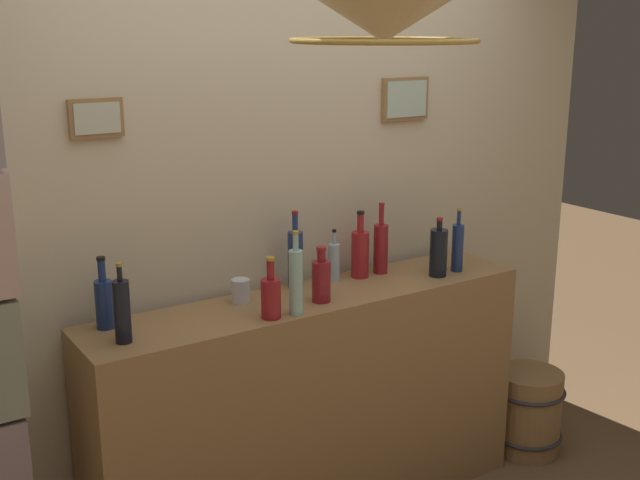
% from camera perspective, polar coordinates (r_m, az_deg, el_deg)
% --- Properties ---
extents(panelled_rear_partition, '(3.55, 0.15, 2.55)m').
position_cam_1_polar(panelled_rear_partition, '(3.42, -2.95, 2.61)').
color(panelled_rear_partition, beige).
rests_on(panelled_rear_partition, ground).
extents(bar_shelf_unit, '(1.96, 0.39, 1.01)m').
position_cam_1_polar(bar_shelf_unit, '(3.49, -0.46, -11.90)').
color(bar_shelf_unit, '#9E7547').
rests_on(bar_shelf_unit, ground).
extents(liquor_bottle_whiskey, '(0.07, 0.07, 0.32)m').
position_cam_1_polar(liquor_bottle_whiskey, '(3.57, 4.37, -0.52)').
color(liquor_bottle_whiskey, maroon).
rests_on(liquor_bottle_whiskey, bar_shelf_unit).
extents(liquor_bottle_vermouth, '(0.07, 0.07, 0.27)m').
position_cam_1_polar(liquor_bottle_vermouth, '(3.02, -15.22, -4.28)').
color(liquor_bottle_vermouth, navy).
rests_on(liquor_bottle_vermouth, bar_shelf_unit).
extents(liquor_bottle_brandy, '(0.05, 0.05, 0.29)m').
position_cam_1_polar(liquor_bottle_brandy, '(3.64, 9.83, -0.48)').
color(liquor_bottle_brandy, navy).
rests_on(liquor_bottle_brandy, bar_shelf_unit).
extents(liquor_bottle_port, '(0.07, 0.07, 0.33)m').
position_cam_1_polar(liquor_bottle_port, '(3.36, -1.77, -1.28)').
color(liquor_bottle_port, navy).
rests_on(liquor_bottle_port, bar_shelf_unit).
extents(liquor_bottle_sherry, '(0.05, 0.05, 0.23)m').
position_cam_1_polar(liquor_bottle_sherry, '(3.47, 1.02, -1.52)').
color(liquor_bottle_sherry, '#A7C2D1').
rests_on(liquor_bottle_sherry, bar_shelf_unit).
extents(liquor_bottle_rye, '(0.06, 0.06, 0.29)m').
position_cam_1_polar(liquor_bottle_rye, '(2.86, -14.00, -4.94)').
color(liquor_bottle_rye, black).
rests_on(liquor_bottle_rye, bar_shelf_unit).
extents(liquor_bottle_tequila, '(0.08, 0.08, 0.23)m').
position_cam_1_polar(liquor_bottle_tequila, '(3.19, 0.09, -2.86)').
color(liquor_bottle_tequila, maroon).
rests_on(liquor_bottle_tequila, bar_shelf_unit).
extents(liquor_bottle_mezcal, '(0.08, 0.08, 0.27)m').
position_cam_1_polar(liquor_bottle_mezcal, '(3.55, 8.48, -0.87)').
color(liquor_bottle_mezcal, black).
rests_on(liquor_bottle_mezcal, bar_shelf_unit).
extents(liquor_bottle_vodka, '(0.05, 0.05, 0.33)m').
position_cam_1_polar(liquor_bottle_vodka, '(3.04, -1.73, -2.93)').
color(liquor_bottle_vodka, '#A1D4C5').
rests_on(liquor_bottle_vodka, bar_shelf_unit).
extents(liquor_bottle_bourbon, '(0.08, 0.08, 0.30)m').
position_cam_1_polar(liquor_bottle_bourbon, '(3.50, 2.89, -0.91)').
color(liquor_bottle_bourbon, '#A52024').
rests_on(liquor_bottle_bourbon, bar_shelf_unit).
extents(liquor_bottle_amaro, '(0.08, 0.08, 0.24)m').
position_cam_1_polar(liquor_bottle_amaro, '(3.02, -3.54, -4.06)').
color(liquor_bottle_amaro, maroon).
rests_on(liquor_bottle_amaro, bar_shelf_unit).
extents(glass_tumbler_rocks, '(0.07, 0.07, 0.10)m').
position_cam_1_polar(glass_tumbler_rocks, '(3.22, -5.69, -3.64)').
color(glass_tumbler_rocks, silver).
rests_on(glass_tumbler_rocks, bar_shelf_unit).
extents(pendant_lamp, '(0.54, 0.54, 0.48)m').
position_cam_1_polar(pendant_lamp, '(2.32, 4.64, 15.76)').
color(pendant_lamp, beige).
extents(wooden_barrel, '(0.36, 0.36, 0.42)m').
position_cam_1_polar(wooden_barrel, '(4.23, 14.65, -11.78)').
color(wooden_barrel, '#9E7547').
rests_on(wooden_barrel, ground).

